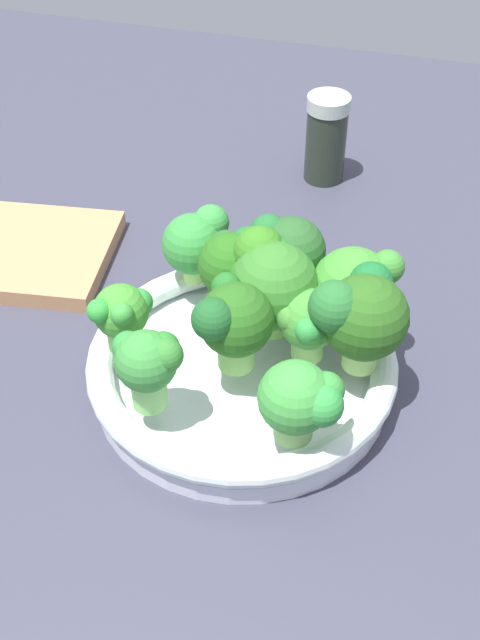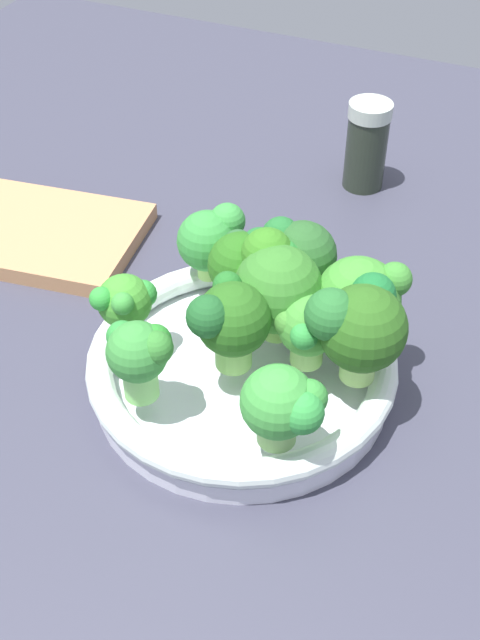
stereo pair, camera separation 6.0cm
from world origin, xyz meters
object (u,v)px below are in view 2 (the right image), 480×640
(pepper_shaker, at_px, (368,145))
(broccoli_floret_1, at_px, (212,238))
(broccoli_floret_0, at_px, (278,282))
(broccoli_floret_9, at_px, (306,331))
(broccoli_floret_6, at_px, (358,300))
(broccoli_floret_3, at_px, (140,353))
(broccoli_floret_10, at_px, (244,264))
(broccoli_floret_2, at_px, (298,254))
(broccoli_floret_5, at_px, (125,303))
(cutting_board, at_px, (7,228))
(broccoli_floret_7, at_px, (360,323))
(broccoli_floret_8, at_px, (285,406))
(bowl, at_px, (240,367))
(broccoli_floret_4, at_px, (225,319))

(pepper_shaker, bearing_deg, broccoli_floret_1, 75.96)
(broccoli_floret_0, distance_m, broccoli_floret_9, 0.05)
(broccoli_floret_6, bearing_deg, broccoli_floret_3, 43.84)
(broccoli_floret_0, relative_size, broccoli_floret_10, 1.20)
(broccoli_floret_2, distance_m, broccoli_floret_5, 0.14)
(broccoli_floret_0, height_order, broccoli_floret_5, broccoli_floret_0)
(broccoli_floret_0, xyz_separation_m, broccoli_floret_3, (0.06, 0.10, -0.01))
(cutting_board, bearing_deg, broccoli_floret_5, 150.43)
(broccoli_floret_10, bearing_deg, broccoli_floret_0, 153.69)
(broccoli_floret_1, distance_m, broccoli_floret_5, 0.10)
(broccoli_floret_0, relative_size, broccoli_floret_7, 1.00)
(broccoli_floret_0, height_order, broccoli_floret_8, broccoli_floret_0)
(broccoli_floret_8, bearing_deg, bowl, -48.56)
(bowl, height_order, broccoli_floret_4, broccoli_floret_4)
(broccoli_floret_6, relative_size, broccoli_floret_7, 0.89)
(broccoli_floret_0, relative_size, cutting_board, 0.30)
(broccoli_floret_3, height_order, broccoli_floret_8, broccoli_floret_3)
(cutting_board, bearing_deg, broccoli_floret_0, 168.73)
(pepper_shaker, bearing_deg, broccoli_floret_7, 105.17)
(broccoli_floret_2, height_order, broccoli_floret_7, broccoli_floret_7)
(broccoli_floret_10, height_order, pepper_shaker, broccoli_floret_10)
(broccoli_floret_5, relative_size, pepper_shaker, 0.59)
(broccoli_floret_4, relative_size, pepper_shaker, 0.77)
(broccoli_floret_7, height_order, broccoli_floret_10, broccoli_floret_7)
(broccoli_floret_1, height_order, pepper_shaker, broccoli_floret_1)
(broccoli_floret_0, relative_size, broccoli_floret_2, 1.09)
(broccoli_floret_10, bearing_deg, broccoli_floret_7, 159.07)
(broccoli_floret_6, xyz_separation_m, pepper_shaker, (0.07, -0.27, -0.03))
(broccoli_floret_2, relative_size, broccoli_floret_5, 1.31)
(broccoli_floret_4, relative_size, broccoli_floret_8, 1.17)
(bowl, xyz_separation_m, broccoli_floret_1, (0.06, -0.08, 0.06))
(broccoli_floret_9, bearing_deg, broccoli_floret_7, -166.55)
(broccoli_floret_5, xyz_separation_m, pepper_shaker, (-0.09, -0.34, -0.02))
(broccoli_floret_4, xyz_separation_m, broccoli_floret_10, (0.01, -0.07, -0.00))
(broccoli_floret_8, bearing_deg, broccoli_floret_2, -72.66)
(broccoli_floret_4, distance_m, broccoli_floret_7, 0.10)
(broccoli_floret_1, height_order, broccoli_floret_7, broccoli_floret_7)
(broccoli_floret_1, distance_m, broccoli_floret_7, 0.16)
(broccoli_floret_0, bearing_deg, broccoli_floret_6, -168.35)
(broccoli_floret_1, relative_size, broccoli_floret_7, 0.81)
(broccoli_floret_0, relative_size, broccoli_floret_6, 1.12)
(broccoli_floret_2, distance_m, broccoli_floret_10, 0.04)
(bowl, bearing_deg, broccoli_floret_4, 75.31)
(broccoli_floret_5, bearing_deg, broccoli_floret_0, -151.44)
(broccoli_floret_7, relative_size, broccoli_floret_8, 1.28)
(broccoli_floret_4, distance_m, pepper_shaker, 0.34)
(broccoli_floret_2, relative_size, broccoli_floret_4, 1.01)
(broccoli_floret_2, bearing_deg, broccoli_floret_7, 138.30)
(broccoli_floret_6, bearing_deg, cutting_board, -7.56)
(broccoli_floret_8, distance_m, pepper_shaker, 0.40)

